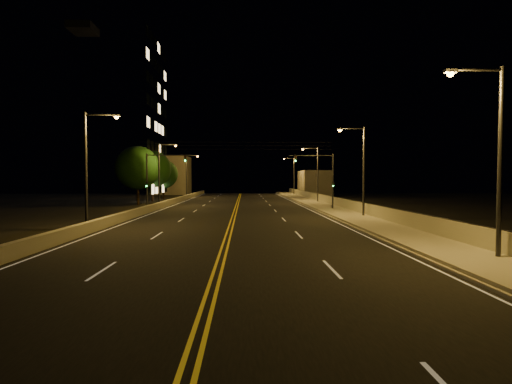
{
  "coord_description": "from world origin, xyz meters",
  "views": [
    {
      "loc": [
        1.05,
        -12.97,
        3.58
      ],
      "look_at": [
        2.0,
        18.0,
        2.5
      ],
      "focal_mm": 26.0,
      "sensor_mm": 36.0,
      "label": 1
    }
  ],
  "objects_px": {
    "streetlight_2": "(316,171)",
    "building_tower": "(84,117)",
    "streetlight_5": "(161,170)",
    "streetlight_6": "(188,173)",
    "tree_0": "(138,168)",
    "streetlight_3": "(293,173)",
    "streetlight_0": "(493,149)",
    "streetlight_4": "(90,161)",
    "tree_2": "(163,174)",
    "traffic_signal_left": "(156,175)",
    "tree_1": "(152,169)",
    "traffic_signal_right": "(324,175)",
    "streetlight_1": "(361,165)"
  },
  "relations": [
    {
      "from": "tree_0",
      "to": "streetlight_1",
      "type": "bearing_deg",
      "value": -36.46
    },
    {
      "from": "streetlight_0",
      "to": "traffic_signal_left",
      "type": "distance_m",
      "value": 33.17
    },
    {
      "from": "tree_0",
      "to": "streetlight_6",
      "type": "bearing_deg",
      "value": 79.15
    },
    {
      "from": "streetlight_0",
      "to": "streetlight_2",
      "type": "xyz_separation_m",
      "value": [
        0.0,
        38.92,
        0.0
      ]
    },
    {
      "from": "streetlight_1",
      "to": "streetlight_0",
      "type": "bearing_deg",
      "value": -90.0
    },
    {
      "from": "tree_0",
      "to": "streetlight_3",
      "type": "bearing_deg",
      "value": 48.51
    },
    {
      "from": "traffic_signal_right",
      "to": "tree_0",
      "type": "xyz_separation_m",
      "value": [
        -23.78,
        10.29,
        1.1
      ]
    },
    {
      "from": "streetlight_5",
      "to": "streetlight_6",
      "type": "bearing_deg",
      "value": 90.0
    },
    {
      "from": "streetlight_4",
      "to": "tree_0",
      "type": "distance_m",
      "value": 25.45
    },
    {
      "from": "tree_1",
      "to": "streetlight_1",
      "type": "bearing_deg",
      "value": -47.4
    },
    {
      "from": "streetlight_4",
      "to": "tree_1",
      "type": "xyz_separation_m",
      "value": [
        -4.11,
        34.23,
        0.37
      ]
    },
    {
      "from": "streetlight_4",
      "to": "tree_1",
      "type": "relative_size",
      "value": 1.0
    },
    {
      "from": "streetlight_2",
      "to": "traffic_signal_left",
      "type": "distance_m",
      "value": 24.0
    },
    {
      "from": "tree_0",
      "to": "tree_1",
      "type": "bearing_deg",
      "value": 91.66
    },
    {
      "from": "streetlight_2",
      "to": "streetlight_6",
      "type": "height_order",
      "value": "same"
    },
    {
      "from": "streetlight_5",
      "to": "tree_2",
      "type": "height_order",
      "value": "streetlight_5"
    },
    {
      "from": "traffic_signal_right",
      "to": "tree_1",
      "type": "distance_m",
      "value": 30.9
    },
    {
      "from": "streetlight_0",
      "to": "building_tower",
      "type": "distance_m",
      "value": 60.36
    },
    {
      "from": "streetlight_2",
      "to": "streetlight_6",
      "type": "xyz_separation_m",
      "value": [
        -21.4,
        17.63,
        0.0
      ]
    },
    {
      "from": "streetlight_1",
      "to": "building_tower",
      "type": "bearing_deg",
      "value": 141.71
    },
    {
      "from": "streetlight_1",
      "to": "streetlight_3",
      "type": "relative_size",
      "value": 1.0
    },
    {
      "from": "streetlight_0",
      "to": "streetlight_2",
      "type": "distance_m",
      "value": 38.92
    },
    {
      "from": "streetlight_4",
      "to": "streetlight_6",
      "type": "distance_m",
      "value": 45.22
    },
    {
      "from": "streetlight_0",
      "to": "tree_1",
      "type": "relative_size",
      "value": 1.0
    },
    {
      "from": "traffic_signal_right",
      "to": "traffic_signal_left",
      "type": "distance_m",
      "value": 18.86
    },
    {
      "from": "streetlight_6",
      "to": "tree_2",
      "type": "bearing_deg",
      "value": -133.35
    },
    {
      "from": "tree_0",
      "to": "tree_2",
      "type": "height_order",
      "value": "tree_0"
    },
    {
      "from": "building_tower",
      "to": "tree_2",
      "type": "height_order",
      "value": "building_tower"
    },
    {
      "from": "streetlight_2",
      "to": "streetlight_0",
      "type": "bearing_deg",
      "value": -90.0
    },
    {
      "from": "traffic_signal_left",
      "to": "tree_1",
      "type": "xyz_separation_m",
      "value": [
        -5.18,
        19.38,
        1.18
      ]
    },
    {
      "from": "streetlight_3",
      "to": "tree_2",
      "type": "height_order",
      "value": "streetlight_3"
    },
    {
      "from": "building_tower",
      "to": "tree_0",
      "type": "distance_m",
      "value": 17.88
    },
    {
      "from": "tree_0",
      "to": "traffic_signal_right",
      "type": "bearing_deg",
      "value": -23.41
    },
    {
      "from": "building_tower",
      "to": "streetlight_2",
      "type": "bearing_deg",
      "value": -12.26
    },
    {
      "from": "streetlight_4",
      "to": "tree_2",
      "type": "distance_m",
      "value": 41.34
    },
    {
      "from": "streetlight_3",
      "to": "tree_1",
      "type": "height_order",
      "value": "streetlight_3"
    },
    {
      "from": "streetlight_3",
      "to": "streetlight_2",
      "type": "bearing_deg",
      "value": -90.0
    },
    {
      "from": "streetlight_6",
      "to": "traffic_signal_left",
      "type": "bearing_deg",
      "value": -87.99
    },
    {
      "from": "streetlight_5",
      "to": "streetlight_1",
      "type": "bearing_deg",
      "value": -36.68
    },
    {
      "from": "traffic_signal_right",
      "to": "streetlight_0",
      "type": "bearing_deg",
      "value": -86.8
    },
    {
      "from": "streetlight_2",
      "to": "building_tower",
      "type": "distance_m",
      "value": 38.78
    },
    {
      "from": "tree_2",
      "to": "streetlight_2",
      "type": "bearing_deg",
      "value": -28.28
    },
    {
      "from": "streetlight_1",
      "to": "streetlight_5",
      "type": "xyz_separation_m",
      "value": [
        -21.4,
        15.94,
        0.0
      ]
    },
    {
      "from": "streetlight_2",
      "to": "tree_1",
      "type": "bearing_deg",
      "value": 165.4
    },
    {
      "from": "streetlight_1",
      "to": "streetlight_5",
      "type": "relative_size",
      "value": 1.0
    },
    {
      "from": "tree_2",
      "to": "tree_0",
      "type": "bearing_deg",
      "value": -90.06
    },
    {
      "from": "tree_0",
      "to": "building_tower",
      "type": "bearing_deg",
      "value": 138.05
    },
    {
      "from": "streetlight_4",
      "to": "streetlight_5",
      "type": "xyz_separation_m",
      "value": [
        0.0,
        22.43,
        0.0
      ]
    },
    {
      "from": "streetlight_1",
      "to": "tree_0",
      "type": "relative_size",
      "value": 1.02
    },
    {
      "from": "streetlight_6",
      "to": "traffic_signal_right",
      "type": "bearing_deg",
      "value": -56.72
    }
  ]
}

